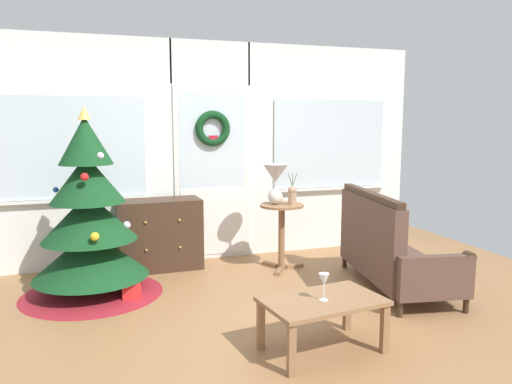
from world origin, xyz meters
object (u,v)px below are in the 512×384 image
(wine_glass, at_px, (324,281))
(gift_box, at_px, (131,291))
(table_lamp, at_px, (275,178))
(christmas_tree, at_px, (90,228))
(coffee_table, at_px, (323,306))
(dresser_cabinet, at_px, (160,234))
(settee_sofa, at_px, (388,251))
(flower_vase, at_px, (292,194))
(side_table, at_px, (282,224))

(wine_glass, height_order, gift_box, wine_glass)
(table_lamp, height_order, gift_box, table_lamp)
(christmas_tree, height_order, table_lamp, christmas_tree)
(coffee_table, bearing_deg, table_lamp, 79.18)
(dresser_cabinet, height_order, table_lamp, table_lamp)
(gift_box, bearing_deg, settee_sofa, -10.03)
(coffee_table, relative_size, gift_box, 5.30)
(flower_vase, distance_m, coffee_table, 2.01)
(wine_glass, bearing_deg, flower_vase, 74.00)
(wine_glass, relative_size, gift_box, 1.15)
(settee_sofa, bearing_deg, table_lamp, 131.10)
(table_lamp, relative_size, gift_box, 2.58)
(table_lamp, distance_m, wine_glass, 2.09)
(settee_sofa, bearing_deg, dresser_cabinet, 146.40)
(settee_sofa, height_order, flower_vase, flower_vase)
(coffee_table, relative_size, wine_glass, 4.62)
(christmas_tree, xyz_separation_m, side_table, (2.00, 0.18, -0.12))
(coffee_table, bearing_deg, flower_vase, 73.99)
(settee_sofa, relative_size, side_table, 2.26)
(christmas_tree, distance_m, dresser_cabinet, 0.99)
(flower_vase, relative_size, wine_glass, 1.79)
(side_table, height_order, flower_vase, flower_vase)
(settee_sofa, bearing_deg, coffee_table, -139.52)
(side_table, relative_size, wine_glass, 3.75)
(gift_box, bearing_deg, flower_vase, 13.34)
(dresser_cabinet, bearing_deg, table_lamp, -18.60)
(side_table, distance_m, flower_vase, 0.35)
(coffee_table, bearing_deg, gift_box, 130.03)
(christmas_tree, relative_size, side_table, 2.42)
(coffee_table, distance_m, wine_glass, 0.20)
(table_lamp, distance_m, coffee_table, 2.12)
(settee_sofa, distance_m, flower_vase, 1.17)
(coffee_table, bearing_deg, settee_sofa, 40.48)
(side_table, bearing_deg, settee_sofa, -49.81)
(side_table, height_order, table_lamp, table_lamp)
(dresser_cabinet, distance_m, coffee_table, 2.52)
(christmas_tree, xyz_separation_m, coffee_table, (1.56, -1.75, -0.31))
(table_lamp, relative_size, coffee_table, 0.49)
(dresser_cabinet, height_order, side_table, dresser_cabinet)
(wine_glass, bearing_deg, gift_box, 129.30)
(christmas_tree, height_order, settee_sofa, christmas_tree)
(coffee_table, height_order, gift_box, coffee_table)
(dresser_cabinet, relative_size, side_table, 1.25)
(dresser_cabinet, distance_m, gift_box, 1.05)
(gift_box, bearing_deg, coffee_table, -49.97)
(flower_vase, bearing_deg, wine_glass, -106.00)
(wine_glass, xyz_separation_m, gift_box, (-1.21, 1.48, -0.44))
(table_lamp, xyz_separation_m, flower_vase, (0.16, -0.10, -0.17))
(table_lamp, bearing_deg, coffee_table, -100.82)
(dresser_cabinet, distance_m, table_lamp, 1.42)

